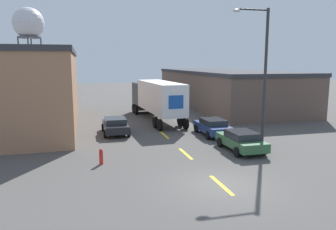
# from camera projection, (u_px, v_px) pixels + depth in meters

# --- Properties ---
(ground_plane) EXTENTS (160.00, 160.00, 0.00)m
(ground_plane) POSITION_uv_depth(u_px,v_px,m) (221.00, 185.00, 15.69)
(ground_plane) COLOR #4C4947
(road_centerline) EXTENTS (0.20, 13.84, 0.01)m
(road_centerline) POSITION_uv_depth(u_px,v_px,m) (186.00, 154.00, 21.07)
(road_centerline) COLOR yellow
(road_centerline) RESTS_ON ground_plane
(warehouse_left) EXTENTS (9.20, 19.81, 6.92)m
(warehouse_left) POSITION_uv_depth(u_px,v_px,m) (24.00, 89.00, 29.50)
(warehouse_left) COLOR #9E7051
(warehouse_left) RESTS_ON ground_plane
(warehouse_right) EXTENTS (10.83, 27.09, 4.75)m
(warehouse_right) POSITION_uv_depth(u_px,v_px,m) (224.00, 88.00, 44.21)
(warehouse_right) COLOR brown
(warehouse_right) RESTS_ON ground_plane
(semi_truck) EXTENTS (3.30, 12.71, 3.95)m
(semi_truck) POSITION_uv_depth(u_px,v_px,m) (156.00, 97.00, 33.17)
(semi_truck) COLOR black
(semi_truck) RESTS_ON ground_plane
(parked_car_right_near) EXTENTS (2.07, 4.23, 1.34)m
(parked_car_right_near) POSITION_uv_depth(u_px,v_px,m) (241.00, 140.00, 21.67)
(parked_car_right_near) COLOR #2D5B38
(parked_car_right_near) RESTS_ON ground_plane
(parked_car_right_mid) EXTENTS (2.07, 4.23, 1.34)m
(parked_car_right_mid) POSITION_uv_depth(u_px,v_px,m) (213.00, 126.00, 26.35)
(parked_car_right_mid) COLOR navy
(parked_car_right_mid) RESTS_ON ground_plane
(parked_car_left_far) EXTENTS (2.07, 4.23, 1.34)m
(parked_car_left_far) POSITION_uv_depth(u_px,v_px,m) (115.00, 125.00, 26.84)
(parked_car_left_far) COLOR black
(parked_car_left_far) RESTS_ON ground_plane
(water_tower) EXTENTS (6.17, 6.17, 16.69)m
(water_tower) POSITION_uv_depth(u_px,v_px,m) (28.00, 24.00, 65.70)
(water_tower) COLOR #47474C
(water_tower) RESTS_ON ground_plane
(street_lamp) EXTENTS (2.69, 0.32, 9.40)m
(street_lamp) POSITION_uv_depth(u_px,v_px,m) (262.00, 69.00, 22.38)
(street_lamp) COLOR #2D2D30
(street_lamp) RESTS_ON ground_plane
(fire_hydrant) EXTENTS (0.22, 0.22, 0.93)m
(fire_hydrant) POSITION_uv_depth(u_px,v_px,m) (101.00, 156.00, 18.84)
(fire_hydrant) COLOR red
(fire_hydrant) RESTS_ON ground_plane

